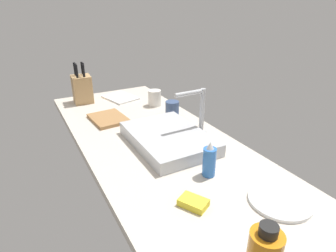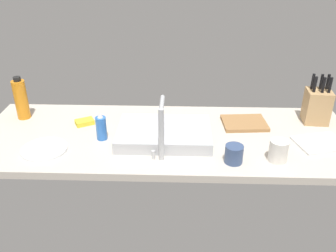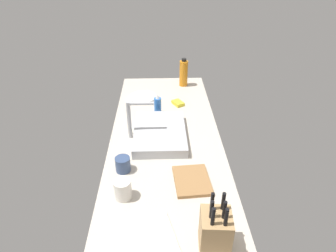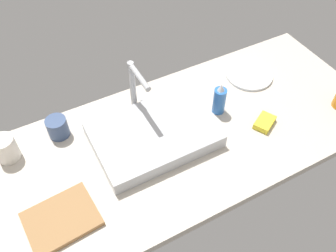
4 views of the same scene
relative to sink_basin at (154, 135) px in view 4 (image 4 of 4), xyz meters
The scene contains 9 objects.
countertop_slab 5.77cm from the sink_basin, 102.41° to the right, with size 181.73×66.72×3.50cm, color beige.
sink_basin is the anchor object (origin of this frame).
faucet 19.68cm from the sink_basin, 88.00° to the left, with size 5.50×15.83×23.88cm.
cutting_board 43.28cm from the sink_basin, 158.84° to the right, with size 21.88×17.28×1.80cm, color #9E7042.
soap_bottle 29.71cm from the sink_basin, ahead, with size 4.98×4.98×14.09cm.
dinner_plate 55.00cm from the sink_basin, 13.24° to the left, with size 20.56×20.56×1.20cm, color white.
coffee_mug 36.02cm from the sink_basin, 147.67° to the left, with size 7.80×7.80×7.97cm, color #384C75.
ceramic_cup 52.43cm from the sink_basin, 160.64° to the left, with size 8.02×8.02×9.70cm, color silver.
dish_sponge 43.54cm from the sink_basin, 18.06° to the right, with size 9.00×6.00×2.40cm, color yellow.
Camera 4 is at (-34.26, -73.31, 108.18)cm, focal length 38.16 mm.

